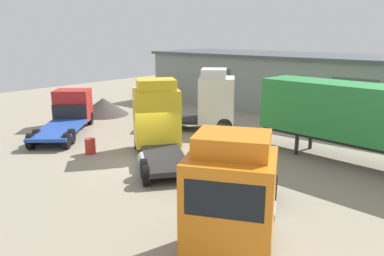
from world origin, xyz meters
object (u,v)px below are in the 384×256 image
at_px(flatbed_truck_red, 70,111).
at_px(oil_drum, 90,146).
at_px(container_trailer_green, 369,116).
at_px(tractor_unit_yellow, 157,120).
at_px(tractor_unit_orange, 233,196).
at_px(gravel_pile, 103,106).
at_px(tractor_unit_white, 209,101).

height_order(flatbed_truck_red, oil_drum, flatbed_truck_red).
height_order(container_trailer_green, oil_drum, container_trailer_green).
xyz_separation_m(container_trailer_green, tractor_unit_yellow, (-9.62, -5.26, -0.68)).
distance_m(tractor_unit_orange, oil_drum, 11.98).
height_order(flatbed_truck_red, gravel_pile, flatbed_truck_red).
height_order(tractor_unit_orange, gravel_pile, tractor_unit_orange).
relative_size(tractor_unit_orange, oil_drum, 7.93).
relative_size(flatbed_truck_red, oil_drum, 7.89).
bearing_deg(tractor_unit_orange, flatbed_truck_red, -132.64).
xyz_separation_m(tractor_unit_orange, oil_drum, (-11.54, 2.92, -1.36)).
distance_m(tractor_unit_white, flatbed_truck_red, 9.83).
bearing_deg(container_trailer_green, tractor_unit_white, 0.13).
bearing_deg(tractor_unit_white, gravel_pile, 155.60).
bearing_deg(tractor_unit_white, container_trailer_green, -39.08).
distance_m(tractor_unit_yellow, gravel_pile, 11.80).
bearing_deg(tractor_unit_yellow, gravel_pile, 15.73).
bearing_deg(flatbed_truck_red, tractor_unit_yellow, -131.44).
bearing_deg(gravel_pile, oil_drum, -41.14).
distance_m(container_trailer_green, tractor_unit_yellow, 10.98).
bearing_deg(container_trailer_green, flatbed_truck_red, 21.39).
height_order(container_trailer_green, tractor_unit_orange, container_trailer_green).
bearing_deg(flatbed_truck_red, oil_drum, -154.96).
relative_size(tractor_unit_white, tractor_unit_yellow, 0.99).
bearing_deg(oil_drum, flatbed_truck_red, 157.14).
bearing_deg(oil_drum, tractor_unit_white, 78.41).
relative_size(tractor_unit_white, tractor_unit_orange, 0.96).
bearing_deg(gravel_pile, container_trailer_green, 2.22).
bearing_deg(tractor_unit_white, tractor_unit_yellow, -114.53).
xyz_separation_m(tractor_unit_white, gravel_pile, (-9.79, -1.70, -1.31)).
bearing_deg(tractor_unit_yellow, tractor_unit_orange, -173.91).
bearing_deg(tractor_unit_orange, oil_drum, -129.66).
relative_size(container_trailer_green, flatbed_truck_red, 1.62).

